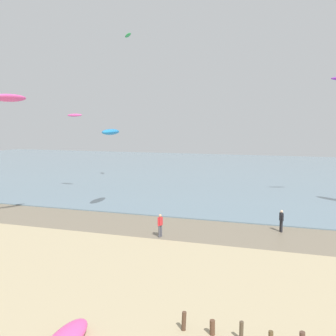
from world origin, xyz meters
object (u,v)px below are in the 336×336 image
at_px(person_nearest_camera, 281,220).
at_px(kite_aloft_0, 8,98).
at_px(person_by_waterline, 160,225).
at_px(kite_aloft_6, 111,132).
at_px(kite_aloft_4, 128,35).
at_px(kite_aloft_5, 75,115).

distance_m(person_nearest_camera, kite_aloft_0, 23.42).
bearing_deg(person_by_waterline, kite_aloft_6, 138.89).
relative_size(kite_aloft_4, kite_aloft_5, 1.03).
relative_size(person_by_waterline, kite_aloft_6, 0.51).
bearing_deg(person_by_waterline, kite_aloft_0, -177.31).
bearing_deg(person_nearest_camera, kite_aloft_4, 141.37).
bearing_deg(kite_aloft_6, person_nearest_camera, 77.38).
distance_m(person_nearest_camera, person_by_waterline, 9.37).
distance_m(person_by_waterline, kite_aloft_4, 29.43).
distance_m(person_nearest_camera, kite_aloft_4, 31.25).
bearing_deg(person_nearest_camera, kite_aloft_6, 172.99).
distance_m(kite_aloft_0, kite_aloft_4, 22.47).
bearing_deg(kite_aloft_4, kite_aloft_5, -71.76).
height_order(kite_aloft_4, kite_aloft_6, kite_aloft_4).
height_order(kite_aloft_5, kite_aloft_6, kite_aloft_5).
distance_m(person_by_waterline, kite_aloft_6, 11.37).
relative_size(kite_aloft_4, kite_aloft_6, 0.64).
distance_m(kite_aloft_4, kite_aloft_5, 12.41).
bearing_deg(kite_aloft_0, kite_aloft_5, -141.07).
xyz_separation_m(person_nearest_camera, kite_aloft_5, (-24.11, 9.95, 8.35)).
distance_m(kite_aloft_0, kite_aloft_6, 9.13).
xyz_separation_m(kite_aloft_0, kite_aloft_5, (-3.20, 14.74, -1.05)).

